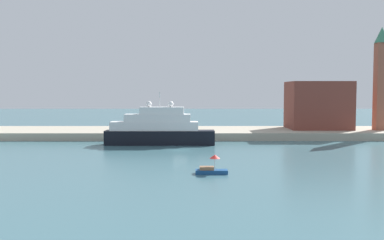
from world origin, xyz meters
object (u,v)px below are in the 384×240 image
bell_tower (381,75)px  parked_car (139,128)px  mooring_bollard (169,131)px  harbor_building (318,105)px  small_motorboat (211,168)px  large_yacht (158,130)px  person_figure (157,128)px

bell_tower → parked_car: size_ratio=6.05×
mooring_bollard → harbor_building: bearing=17.1°
small_motorboat → harbor_building: 59.77m
large_yacht → person_figure: 12.32m
person_figure → mooring_bollard: 5.45m
parked_car → mooring_bollard: parked_car is taller
parked_car → person_figure: bearing=-12.6°
harbor_building → parked_car: size_ratio=3.60×
small_motorboat → person_figure: (-10.85, 45.14, 1.83)m
bell_tower → large_yacht: bearing=-163.8°
parked_car → mooring_bollard: size_ratio=6.39×
large_yacht → parked_car: bearing=112.6°
small_motorboat → parked_car: bearing=108.0°
bell_tower → parked_car: (-57.50, -1.99, -12.66)m
parked_car → large_yacht: bearing=-67.4°
harbor_building → mooring_bollard: size_ratio=23.01×
small_motorboat → mooring_bollard: (-7.64, 40.77, 1.32)m
small_motorboat → bell_tower: bell_tower is taller
large_yacht → harbor_building: bearing=26.5°
bell_tower → mooring_bollard: 52.30m
bell_tower → person_figure: bearing=-176.9°
large_yacht → bell_tower: bearing=16.2°
large_yacht → parked_car: size_ratio=5.56×
parked_car → person_figure: size_ratio=2.26×
bell_tower → small_motorboat: bearing=-131.5°
harbor_building → bell_tower: bearing=-15.8°
large_yacht → bell_tower: 55.47m
harbor_building → small_motorboat: bearing=-118.9°
large_yacht → mooring_bollard: large_yacht is taller
harbor_building → parked_car: 44.42m
harbor_building → person_figure: bearing=-170.2°
harbor_building → mooring_bollard: 38.45m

